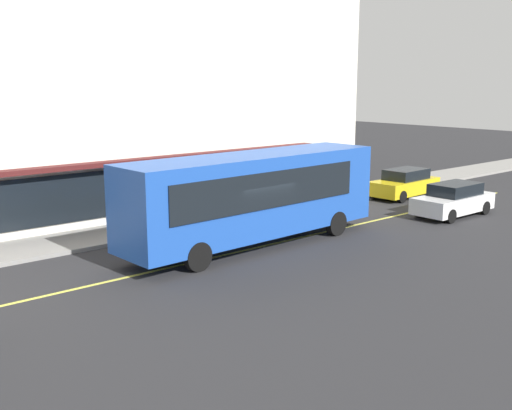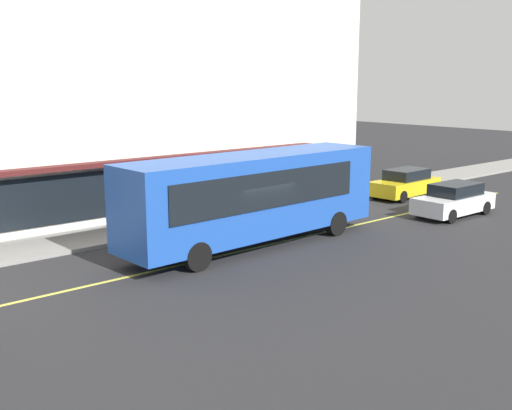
{
  "view_description": "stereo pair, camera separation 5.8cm",
  "coord_description": "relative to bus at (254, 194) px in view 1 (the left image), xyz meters",
  "views": [
    {
      "loc": [
        -14.17,
        -16.88,
        6.18
      ],
      "look_at": [
        0.33,
        0.19,
        1.6
      ],
      "focal_mm": 42.65,
      "sensor_mm": 36.0,
      "label": 1
    },
    {
      "loc": [
        -14.12,
        -16.92,
        6.18
      ],
      "look_at": [
        0.33,
        0.19,
        1.6
      ],
      "focal_mm": 42.65,
      "sensor_mm": 36.0,
      "label": 2
    }
  ],
  "objects": [
    {
      "name": "ground",
      "position": [
        -0.37,
        -0.34,
        -1.99
      ],
      "size": [
        120.0,
        120.0,
        0.0
      ],
      "primitive_type": "plane",
      "color": "#28282B"
    },
    {
      "name": "sidewalk",
      "position": [
        -0.37,
        4.78,
        -1.91
      ],
      "size": [
        80.0,
        2.88,
        0.15
      ],
      "primitive_type": "cube",
      "color": "gray",
      "rests_on": "ground"
    },
    {
      "name": "pedestrian_waiting",
      "position": [
        9.05,
        3.77,
        -0.83
      ],
      "size": [
        0.34,
        0.34,
        1.67
      ],
      "color": "black",
      "rests_on": "sidewalk"
    },
    {
      "name": "storefront_building",
      "position": [
        -0.98,
        11.65,
        4.23
      ],
      "size": [
        27.97,
        11.48,
        12.45
      ],
      "color": "silver",
      "rests_on": "ground"
    },
    {
      "name": "bus",
      "position": [
        0.0,
        0.0,
        0.0
      ],
      "size": [
        11.22,
        2.94,
        3.5
      ],
      "color": "#1E4CAD",
      "rests_on": "ground"
    },
    {
      "name": "pedestrian_mid_block",
      "position": [
        5.01,
        5.39,
        -0.72
      ],
      "size": [
        0.34,
        0.34,
        1.84
      ],
      "color": "black",
      "rests_on": "sidewalk"
    },
    {
      "name": "lane_centre_stripe",
      "position": [
        -0.37,
        -0.34,
        -1.98
      ],
      "size": [
        36.0,
        0.16,
        0.01
      ],
      "primitive_type": "cube",
      "color": "#D8D14C",
      "rests_on": "ground"
    },
    {
      "name": "car_yellow",
      "position": [
        12.56,
        2.27,
        -1.24
      ],
      "size": [
        4.38,
        2.03,
        1.52
      ],
      "color": "yellow",
      "rests_on": "ground"
    },
    {
      "name": "car_white",
      "position": [
        10.45,
        -2.02,
        -1.24
      ],
      "size": [
        4.32,
        1.89,
        1.52
      ],
      "color": "white",
      "rests_on": "ground"
    }
  ]
}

